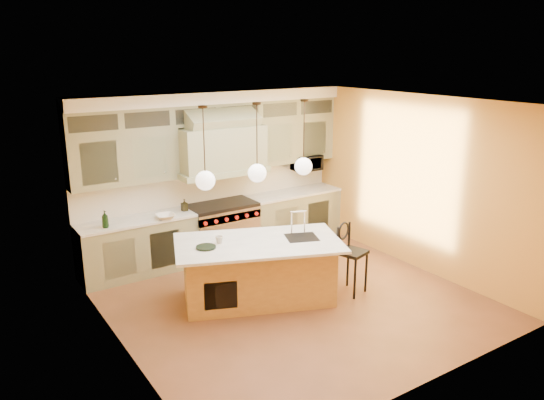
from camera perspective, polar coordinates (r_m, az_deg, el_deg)
floor at (r=8.02m, az=2.07°, el=-10.61°), size 5.00×5.00×0.00m
ceiling at (r=7.21m, az=2.30°, el=10.49°), size 5.00×5.00×0.00m
wall_back at (r=9.56m, az=-6.54°, el=2.94°), size 5.00×0.00×5.00m
wall_front at (r=5.75m, az=16.85°, el=-6.54°), size 5.00×0.00×5.00m
wall_left at (r=6.43m, az=-16.34°, el=-4.08°), size 0.00×5.00×5.00m
wall_right at (r=9.12m, az=15.11°, el=1.85°), size 0.00×5.00×5.00m
back_cabinetry at (r=9.34m, az=-5.79°, el=2.52°), size 5.00×0.77×2.90m
range at (r=9.52m, az=-5.38°, el=-3.12°), size 1.20×0.74×0.96m
kitchen_island at (r=7.83m, az=-1.48°, el=-7.47°), size 2.67×2.04×1.35m
counter_stool at (r=8.08m, az=8.43°, el=-5.73°), size 0.48×0.48×1.10m
microwave at (r=10.36m, az=3.77°, el=4.02°), size 0.54×0.37×0.30m
oil_bottle_a at (r=8.50m, az=-17.52°, el=-1.99°), size 0.12×0.12×0.27m
oil_bottle_b at (r=9.08m, az=-9.41°, el=-0.54°), size 0.10×0.10×0.20m
fruit_bowl at (r=8.73m, az=-11.39°, el=-1.75°), size 0.34×0.34×0.08m
cup at (r=7.58m, az=-5.70°, el=-4.28°), size 0.13×0.13×0.11m
pendant_left at (r=7.00m, az=-7.19°, el=2.32°), size 0.26×0.26×1.11m
pendant_center at (r=7.37m, az=-1.61°, el=3.14°), size 0.26×0.26×1.11m
pendant_right at (r=7.81m, az=3.40°, el=3.84°), size 0.26×0.26×1.11m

